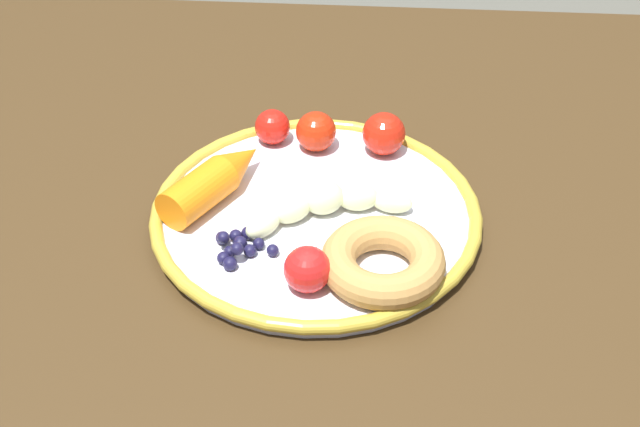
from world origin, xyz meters
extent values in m
cube|color=#3C2A15|center=(0.00, 0.00, 0.71)|extent=(0.95, 0.76, 0.03)
cube|color=#3A250F|center=(-0.42, 0.32, 0.35)|extent=(0.05, 0.05, 0.70)
cube|color=#3A250F|center=(0.42, 0.32, 0.35)|extent=(0.05, 0.05, 0.70)
cylinder|color=silver|center=(0.00, -0.04, 0.73)|extent=(0.28, 0.28, 0.01)
torus|color=gold|center=(0.00, -0.04, 0.74)|extent=(0.29, 0.29, 0.01)
ellipsoid|color=beige|center=(0.07, -0.03, 0.75)|extent=(0.04, 0.03, 0.02)
ellipsoid|color=beige|center=(0.04, -0.03, 0.75)|extent=(0.04, 0.03, 0.02)
ellipsoid|color=beige|center=(0.01, -0.03, 0.75)|extent=(0.04, 0.04, 0.03)
ellipsoid|color=beige|center=(-0.02, -0.05, 0.75)|extent=(0.04, 0.04, 0.02)
ellipsoid|color=beige|center=(-0.04, -0.07, 0.75)|extent=(0.04, 0.04, 0.02)
cylinder|color=orange|center=(-0.10, -0.04, 0.76)|extent=(0.07, 0.08, 0.04)
cone|color=orange|center=(-0.07, 0.01, 0.76)|extent=(0.06, 0.06, 0.04)
torus|color=#B68546|center=(0.06, -0.11, 0.75)|extent=(0.12, 0.12, 0.03)
sphere|color=#191638|center=(-0.08, -0.08, 0.74)|extent=(0.01, 0.01, 0.01)
sphere|color=#191638|center=(-0.03, -0.09, 0.74)|extent=(0.01, 0.01, 0.01)
sphere|color=#191638|center=(-0.06, -0.09, 0.74)|extent=(0.01, 0.01, 0.01)
sphere|color=#191638|center=(-0.05, -0.10, 0.74)|extent=(0.01, 0.01, 0.01)
sphere|color=#191638|center=(-0.05, -0.07, 0.74)|extent=(0.01, 0.01, 0.01)
sphere|color=#191638|center=(-0.06, -0.11, 0.74)|extent=(0.01, 0.01, 0.01)
sphere|color=#191638|center=(-0.07, -0.10, 0.74)|extent=(0.01, 0.01, 0.01)
sphere|color=#191638|center=(-0.04, -0.09, 0.74)|extent=(0.01, 0.01, 0.01)
sphere|color=#191638|center=(-0.06, -0.08, 0.74)|extent=(0.01, 0.01, 0.01)
sphere|color=#191638|center=(-0.07, -0.11, 0.74)|extent=(0.01, 0.01, 0.01)
sphere|color=#191638|center=(-0.07, -0.09, 0.75)|extent=(0.01, 0.01, 0.01)
sphere|color=#191638|center=(-0.06, -0.10, 0.75)|extent=(0.01, 0.01, 0.01)
sphere|color=red|center=(-0.05, 0.07, 0.75)|extent=(0.03, 0.03, 0.03)
sphere|color=red|center=(-0.01, 0.06, 0.76)|extent=(0.04, 0.04, 0.04)
sphere|color=red|center=(0.06, 0.06, 0.76)|extent=(0.04, 0.04, 0.04)
sphere|color=red|center=(0.00, -0.13, 0.76)|extent=(0.04, 0.04, 0.04)
camera|label=1|loc=(0.05, -0.69, 1.27)|focal=54.57mm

